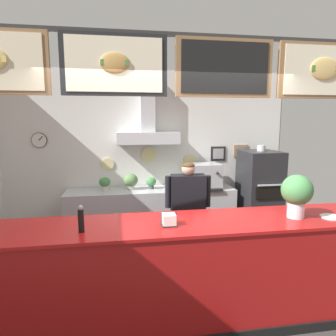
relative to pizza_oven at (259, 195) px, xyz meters
The scene contains 15 objects.
ground_plane 2.71m from the pizza_oven, 135.98° to the right, with size 6.00×6.00×0.00m, color #3F3A38.
back_wall_assembly 2.08m from the pizza_oven, 167.78° to the left, with size 5.00×2.54×2.90m.
service_counter 2.78m from the pizza_oven, 132.63° to the right, with size 4.18×0.75×1.06m.
back_prep_counter 1.90m from the pizza_oven, behind, with size 2.82×0.62×0.89m.
pizza_oven is the anchor object (origin of this frame).
shop_worker 1.76m from the pizza_oven, 147.67° to the right, with size 0.61×0.25×1.49m.
espresso_machine 1.02m from the pizza_oven, behind, with size 0.54×0.56×0.42m.
potted_rosemary 2.22m from the pizza_oven, behind, with size 0.24×0.24×0.27m.
potted_sage 1.88m from the pizza_oven, behind, with size 0.17×0.17×0.20m.
potted_basil 2.64m from the pizza_oven, behind, with size 0.18×0.18×0.23m.
potted_oregano 1.48m from the pizza_oven, behind, with size 0.20×0.20×0.24m.
pepper_grinder 3.50m from the pizza_oven, 141.73° to the right, with size 0.05×0.05×0.24m.
napkin_holder 2.88m from the pizza_oven, 132.66° to the right, with size 0.15×0.14×0.12m.
condiment_plate 2.19m from the pizza_oven, 97.29° to the right, with size 0.21×0.21×0.01m.
basil_vase 2.25m from the pizza_oven, 106.91° to the right, with size 0.31×0.31×0.44m.
Camera 1 is at (-0.52, -2.99, 2.04)m, focal length 32.52 mm.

